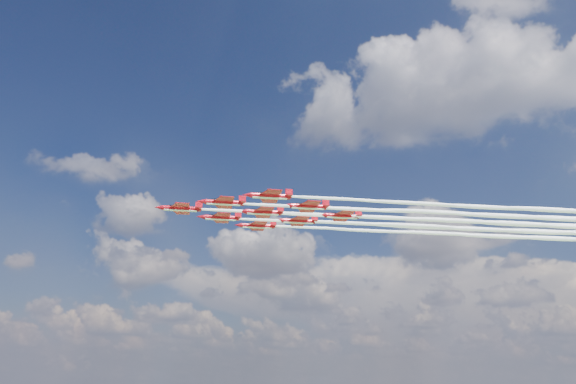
# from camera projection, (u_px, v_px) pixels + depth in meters

# --- Properties ---
(jet_lead) EXTENTS (122.13, 93.13, 2.70)m
(jet_lead) POSITION_uv_depth(u_px,v_px,m) (473.00, 222.00, 140.90)
(jet_lead) COLOR #AD0916
(jet_row2_port) EXTENTS (122.13, 93.13, 2.70)m
(jet_row2_port) POSITION_uv_depth(u_px,v_px,m) (522.00, 217.00, 136.52)
(jet_row2_port) COLOR #AD0916
(jet_row2_starb) EXTENTS (122.13, 93.13, 2.70)m
(jet_row2_starb) POSITION_uv_depth(u_px,v_px,m) (496.00, 230.00, 148.20)
(jet_row2_starb) COLOR #AD0916
(jet_row3_port) EXTENTS (122.13, 93.13, 2.70)m
(jet_row3_port) POSITION_uv_depth(u_px,v_px,m) (574.00, 211.00, 132.14)
(jet_row3_port) COLOR #AD0916
(jet_row3_centre) EXTENTS (122.13, 93.13, 2.70)m
(jet_row3_centre) POSITION_uv_depth(u_px,v_px,m) (543.00, 225.00, 143.82)
(jet_row3_centre) COLOR #AD0916
(jet_row3_starb) EXTENTS (122.13, 93.13, 2.70)m
(jet_row3_starb) POSITION_uv_depth(u_px,v_px,m) (517.00, 237.00, 155.50)
(jet_row3_starb) COLOR #AD0916
(jet_row4_starb) EXTENTS (122.13, 93.13, 2.70)m
(jet_row4_starb) POSITION_uv_depth(u_px,v_px,m) (562.00, 233.00, 151.13)
(jet_row4_starb) COLOR #AD0916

